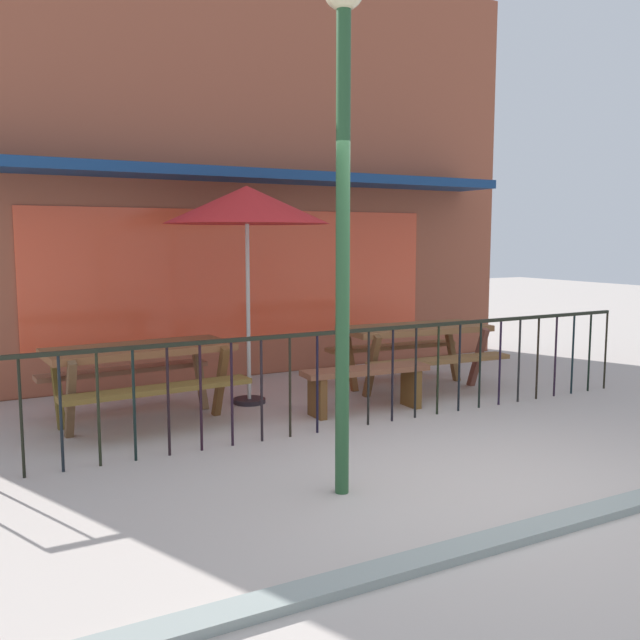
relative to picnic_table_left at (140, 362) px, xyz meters
The scene contains 9 objects.
ground 3.72m from the picnic_table_left, 60.61° to the right, with size 40.00×40.00×0.00m, color #B4A8A0.
pub_storefront 3.34m from the picnic_table_left, 46.15° to the left, with size 8.50×1.29×5.46m.
patio_fence_front 2.15m from the picnic_table_left, 33.10° to the right, with size 7.17×0.04×0.97m.
picnic_table_left is the anchor object (origin of this frame).
picnic_table_right 3.33m from the picnic_table_left, ahead, with size 1.91×1.50×0.79m.
patio_umbrella 2.02m from the picnic_table_left, ahead, with size 1.80×1.80×2.40m.
patio_bench 2.33m from the picnic_table_left, 18.41° to the right, with size 1.42×0.43×0.48m.
street_lamp 3.26m from the picnic_table_left, 72.88° to the right, with size 0.28×0.28×3.63m.
curb_edge 4.24m from the picnic_table_left, 64.60° to the right, with size 11.90×0.20×0.11m, color gray.
Camera 1 is at (-3.42, -3.54, 1.85)m, focal length 38.39 mm.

